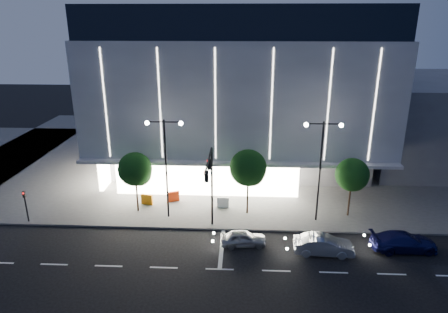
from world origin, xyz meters
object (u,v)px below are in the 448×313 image
Objects in this scene: traffic_mast at (210,178)px; car_lead at (243,238)px; barrier_d at (223,202)px; ped_signal_far at (26,203)px; tree_mid at (248,170)px; barrier_a at (147,199)px; tree_right at (352,176)px; barrier_c at (174,196)px; street_lamp_west at (166,155)px; car_second at (324,245)px; car_third at (404,242)px; street_lamp_east at (321,157)px; tree_left at (136,171)px.

traffic_mast is 1.96× the size of car_lead.
ped_signal_far is at bearing -167.37° from barrier_d.
tree_mid is 4.45m from barrier_d.
tree_right is at bearing 8.48° from barrier_a.
barrier_d is at bearing -34.42° from barrier_c.
street_lamp_west is 2.03× the size of car_second.
car_third is at bearing -95.68° from car_lead.
barrier_d is (0.76, 4.71, -4.38)m from traffic_mast.
traffic_mast is 15.59m from car_third.
traffic_mast is 4.89m from street_lamp_west.
street_lamp_east reaches higher than ped_signal_far.
street_lamp_west is at bearing 180.00° from street_lamp_east.
car_third is at bearing -23.55° from barrier_d.
street_lamp_east is 8.18× the size of barrier_d.
tree_right is 7.67m from car_second.
ped_signal_far reaches higher than car_third.
car_second is at bearing 94.15° from car_third.
tree_right is 11.77m from barrier_d.
car_lead is at bearing -28.65° from tree_left.
barrier_d is (-11.27, 1.03, -3.23)m from tree_right.
tree_mid is 1.39× the size of car_second.
traffic_mast is at bearing -129.42° from tree_mid.
street_lamp_east is 16.53m from barrier_a.
ped_signal_far is at bearing -174.86° from tree_right.
car_lead is 0.81× the size of car_second.
street_lamp_east reaches higher than barrier_c.
traffic_mast is at bearing -163.52° from street_lamp_east.
street_lamp_east is (13.00, 0.00, 0.00)m from street_lamp_west.
traffic_mast is 2.36× the size of ped_signal_far.
tree_mid reaches higher than tree_left.
tree_left is at bearing -166.09° from barrier_c.
traffic_mast is 6.43× the size of barrier_d.
street_lamp_east is 8.18× the size of barrier_a.
tree_mid is 1.70× the size of car_lead.
street_lamp_west is 3.69m from tree_left.
tree_left reaches higher than barrier_a.
barrier_d is at bearing 62.52° from car_third.
street_lamp_west reaches higher than car_third.
tree_mid is at bearing -9.37° from car_lead.
tree_left is 19.00m from tree_right.
car_third is 4.52× the size of barrier_c.
car_third is at bearing -4.72° from barrier_a.
street_lamp_east reaches higher than tree_left.
street_lamp_west reaches higher than barrier_d.
car_second is 4.03× the size of barrier_c.
barrier_d is at bearing 7.59° from tree_left.
tree_mid is 5.59× the size of barrier_d.
car_lead is 9.97m from barrier_c.
barrier_a is at bearing 69.39° from tree_left.
tree_right is at bearing -29.35° from barrier_c.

